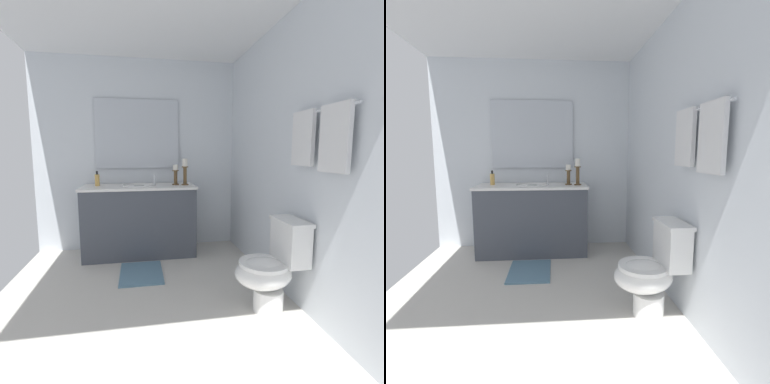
# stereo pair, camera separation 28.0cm
# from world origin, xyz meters

# --- Properties ---
(floor) EXTENTS (3.03, 2.59, 0.02)m
(floor) POSITION_xyz_m (0.00, 0.00, -0.01)
(floor) COLOR beige
(floor) RESTS_ON ground
(wall_back) EXTENTS (3.03, 0.04, 2.45)m
(wall_back) POSITION_xyz_m (0.00, 1.29, 1.23)
(wall_back) COLOR silver
(wall_back) RESTS_ON ground
(wall_left) EXTENTS (0.04, 2.59, 2.45)m
(wall_left) POSITION_xyz_m (-1.51, 0.00, 1.23)
(wall_left) COLOR silver
(wall_left) RESTS_ON ground
(vanity_cabinet) EXTENTS (0.58, 1.37, 0.87)m
(vanity_cabinet) POSITION_xyz_m (-1.19, -0.01, 0.43)
(vanity_cabinet) COLOR #474C56
(vanity_cabinet) RESTS_ON ground
(sink_basin) EXTENTS (0.40, 0.40, 0.24)m
(sink_basin) POSITION_xyz_m (-1.19, -0.01, 0.83)
(sink_basin) COLOR white
(sink_basin) RESTS_ON vanity_cabinet
(mirror) EXTENTS (0.02, 1.06, 0.87)m
(mirror) POSITION_xyz_m (-1.47, -0.01, 1.50)
(mirror) COLOR silver
(candle_holder_tall) EXTENTS (0.09, 0.09, 0.33)m
(candle_holder_tall) POSITION_xyz_m (-1.16, 0.56, 1.04)
(candle_holder_tall) COLOR brown
(candle_holder_tall) RESTS_ON vanity_cabinet
(candle_holder_short) EXTENTS (0.09, 0.09, 0.25)m
(candle_holder_short) POSITION_xyz_m (-1.20, 0.44, 1.00)
(candle_holder_short) COLOR brown
(candle_holder_short) RESTS_ON vanity_cabinet
(soap_bottle) EXTENTS (0.06, 0.06, 0.18)m
(soap_bottle) POSITION_xyz_m (-1.24, -0.51, 0.94)
(soap_bottle) COLOR #E5B259
(soap_bottle) RESTS_ON vanity_cabinet
(toilet) EXTENTS (0.39, 0.54, 0.75)m
(toilet) POSITION_xyz_m (0.34, 1.01, 0.37)
(toilet) COLOR white
(toilet) RESTS_ON ground
(towel_bar) EXTENTS (0.73, 0.02, 0.02)m
(towel_bar) POSITION_xyz_m (0.55, 1.23, 1.56)
(towel_bar) COLOR silver
(towel_near_vanity) EXTENTS (0.27, 0.03, 0.41)m
(towel_near_vanity) POSITION_xyz_m (0.37, 1.22, 1.38)
(towel_near_vanity) COLOR white
(towel_near_vanity) RESTS_ON towel_bar
(towel_center) EXTENTS (0.28, 0.03, 0.44)m
(towel_center) POSITION_xyz_m (0.73, 1.22, 1.36)
(towel_center) COLOR white
(towel_center) RESTS_ON towel_bar
(bath_mat) EXTENTS (0.60, 0.44, 0.02)m
(bath_mat) POSITION_xyz_m (-0.56, -0.01, 0.01)
(bath_mat) COLOR slate
(bath_mat) RESTS_ON ground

